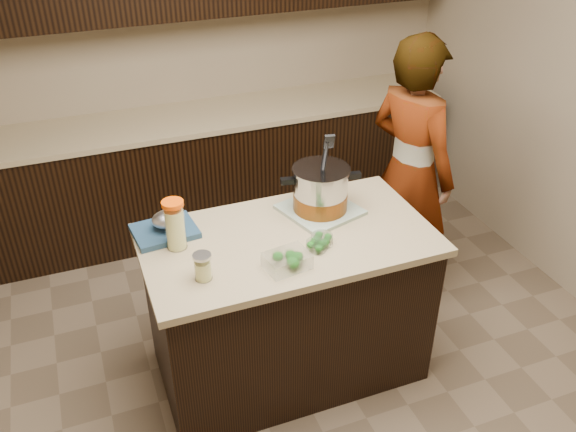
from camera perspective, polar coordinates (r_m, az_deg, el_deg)
name	(u,v)px	position (r m, az deg, el deg)	size (l,w,h in m)	color
ground_plane	(288,365)	(3.63, 0.00, -13.80)	(4.00, 4.00, 0.00)	brown
room_shell	(288,79)	(2.68, 0.00, 12.70)	(4.04, 4.04, 2.72)	tan
back_cabinets	(202,107)	(4.52, -8.07, 10.09)	(3.60, 0.63, 2.33)	black
island	(288,305)	(3.32, 0.00, -8.35)	(1.46, 0.81, 0.90)	black
dish_towel	(320,210)	(3.25, 3.01, 0.59)	(0.36, 0.36, 0.02)	#517858
stock_pot	(321,192)	(3.19, 3.06, 2.28)	(0.42, 0.35, 0.43)	#B7B7BC
lemonade_pitcher	(175,227)	(2.96, -10.52, -0.98)	(0.11, 0.11, 0.25)	#E1E189
mason_jar	(203,267)	(2.76, -7.97, -4.78)	(0.10, 0.10, 0.14)	#E1E189
broccoli_tub_left	(316,246)	(2.94, 2.66, -2.84)	(0.13, 0.13, 0.05)	silver
broccoli_tub_right	(322,240)	(2.98, 3.19, -2.26)	(0.13, 0.13, 0.05)	silver
broccoli_tub_rect	(287,261)	(2.82, -0.09, -4.27)	(0.22, 0.18, 0.07)	silver
blue_tray	(166,227)	(3.11, -11.35, -0.98)	(0.33, 0.28, 0.12)	navy
person	(410,172)	(3.82, 11.34, 4.10)	(0.62, 0.41, 1.71)	gray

